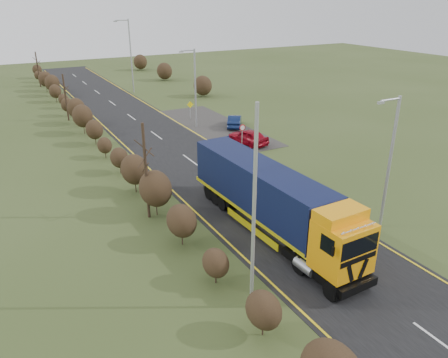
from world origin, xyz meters
name	(u,v)px	position (x,y,z in m)	size (l,w,h in m)	color
ground	(272,220)	(0.00, 0.00, 0.00)	(160.00, 160.00, 0.00)	#38461E
road	(201,168)	(0.00, 10.00, 0.01)	(8.00, 120.00, 0.02)	black
layby	(215,127)	(6.50, 20.00, 0.01)	(6.00, 18.00, 0.02)	#2B2926
lane_markings	(203,169)	(0.00, 9.69, 0.03)	(7.52, 116.00, 0.01)	yellow
hedgerow	(135,171)	(-6.00, 7.89, 1.62)	(2.24, 102.04, 6.05)	black
lorry	(271,198)	(-1.02, -1.24, 2.23)	(2.76, 14.17, 3.93)	black
car_red_hatchback	(248,137)	(6.50, 13.37, 0.70)	(1.65, 4.11, 1.40)	maroon
car_blue_sedan	(235,121)	(8.32, 19.00, 0.62)	(1.31, 3.75, 1.24)	#0B1940
streetlight_near	(389,159)	(5.19, -3.73, 4.29)	(1.68, 0.18, 7.84)	#A1A4A6
streetlight_mid	(194,85)	(4.72, 20.97, 4.34)	(1.70, 0.18, 7.93)	#A1A4A6
streetlight_far	(130,53)	(4.47, 41.28, 5.47)	(2.09, 0.20, 9.88)	#A1A4A6
left_pole	(254,215)	(-5.45, -6.31, 4.60)	(0.16, 0.16, 9.20)	#A1A4A6
speed_sign	(242,132)	(5.60, 12.93, 1.46)	(0.58, 0.10, 2.11)	#A1A4A6
warning_board	(190,108)	(5.62, 24.19, 1.22)	(0.76, 0.11, 1.98)	#A1A4A6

